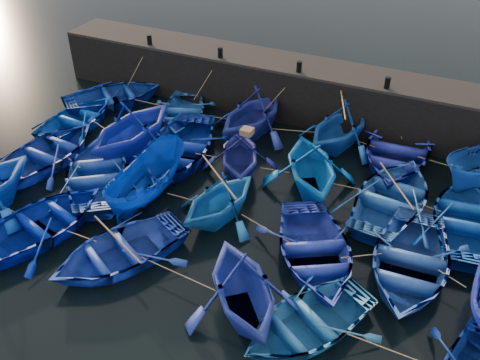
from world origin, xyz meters
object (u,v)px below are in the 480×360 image
at_px(boat_0, 114,95).
at_px(wooden_crate, 247,131).
at_px(boat_13, 49,152).
at_px(boat_8, 177,148).

xyz_separation_m(boat_0, wooden_crate, (8.70, -2.95, 1.58)).
distance_m(boat_13, wooden_crate, 8.63).
relative_size(boat_8, wooden_crate, 12.39).
bearing_deg(boat_8, boat_0, 139.32).
height_order(boat_13, wooden_crate, wooden_crate).
relative_size(boat_0, boat_13, 0.99).
bearing_deg(boat_13, boat_8, -147.40).
xyz_separation_m(boat_8, wooden_crate, (3.20, 0.17, 1.51)).
relative_size(boat_13, wooden_crate, 10.94).
height_order(boat_0, boat_8, boat_8).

